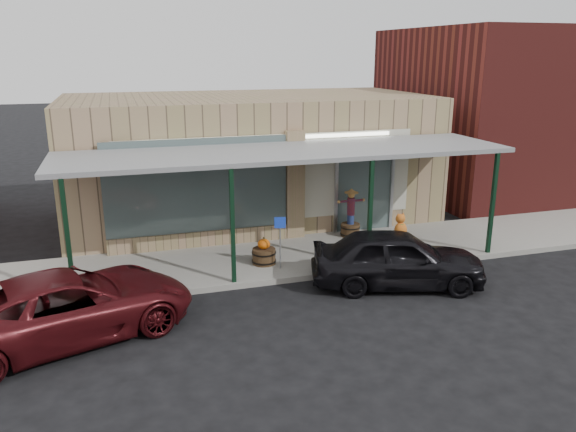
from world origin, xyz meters
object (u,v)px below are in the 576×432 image
object	(u,v)px
barrel_scarecrow	(351,220)
barrel_pumpkin	(264,254)
car_maroon	(69,305)
parked_sedan	(397,258)
handicap_sign	(280,236)

from	to	relation	value
barrel_scarecrow	barrel_pumpkin	xyz separation A→B (m)	(-3.14, -1.52, -0.24)
barrel_scarecrow	car_maroon	bearing A→B (deg)	-129.85
barrel_scarecrow	parked_sedan	xyz separation A→B (m)	(-0.27, -3.56, 0.06)
barrel_pumpkin	handicap_sign	size ratio (longest dim) A/B	0.53
barrel_pumpkin	car_maroon	size ratio (longest dim) A/B	0.15
barrel_scarecrow	barrel_pumpkin	world-z (taller)	barrel_scarecrow
handicap_sign	parked_sedan	bearing A→B (deg)	-18.47
barrel_scarecrow	handicap_sign	bearing A→B (deg)	-121.77
handicap_sign	barrel_pumpkin	bearing A→B (deg)	137.35
handicap_sign	barrel_scarecrow	bearing A→B (deg)	48.35
barrel_scarecrow	parked_sedan	distance (m)	3.57
barrel_scarecrow	handicap_sign	distance (m)	3.47
barrel_pumpkin	car_maroon	distance (m)	5.31
barrel_pumpkin	handicap_sign	distance (m)	0.85
parked_sedan	car_maroon	distance (m)	7.57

